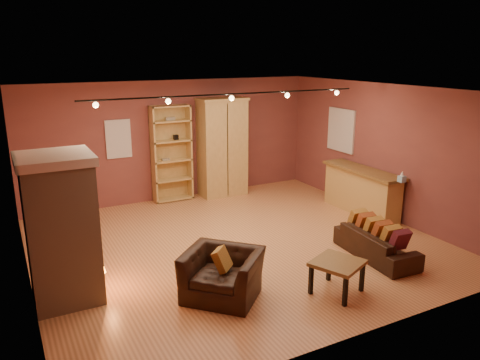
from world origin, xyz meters
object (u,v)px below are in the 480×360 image
fireplace (62,229)px  armchair (222,267)px  loveseat (376,238)px  bar_counter (361,191)px  coffee_table (337,266)px  armoire (222,147)px  bookcase (171,153)px

fireplace → armchair: bearing=-26.4°
loveseat → armchair: bearing=94.2°
fireplace → loveseat: size_ratio=1.28×
bar_counter → loveseat: (-1.35, -1.90, -0.16)m
bar_counter → coffee_table: bar_counter is taller
armoire → coffee_table: bearing=-97.1°
armoire → coffee_table: armoire is taller
armchair → fireplace: bearing=-160.6°
armchair → coffee_table: armchair is taller
coffee_table → loveseat: bearing=25.4°
fireplace → armchair: 2.29m
armoire → coffee_table: 5.31m
bookcase → armchair: (-0.93, -4.72, -0.68)m
bookcase → bar_counter: (3.33, -2.84, -0.64)m
bar_counter → bookcase: bearing=139.6°
bookcase → loveseat: bearing=-67.3°
armchair → coffee_table: bearing=21.9°
armchair → bar_counter: bearing=69.6°
bar_counter → loveseat: 2.33m
bar_counter → loveseat: bearing=-125.3°
bookcase → armoire: armoire is taller
bookcase → bar_counter: bookcase is taller
bar_counter → armchair: (-4.26, -1.88, -0.04)m
bar_counter → coffee_table: 3.74m
bookcase → coffee_table: (0.60, -5.40, -0.72)m
armchair → coffee_table: (1.53, -0.68, -0.04)m
bar_counter → armchair: bearing=-156.2°
fireplace → armoire: size_ratio=0.89×
armoire → loveseat: size_ratio=1.44×
armoire → bookcase: bearing=171.7°
bar_counter → loveseat: size_ratio=1.25×
bar_counter → armchair: bar_counter is taller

